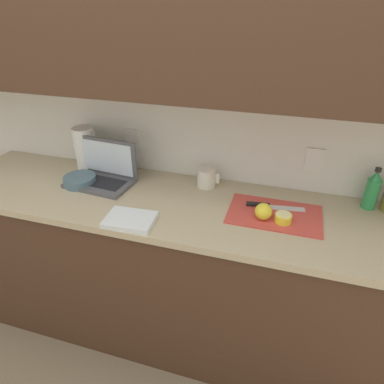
# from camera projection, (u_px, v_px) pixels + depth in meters

# --- Properties ---
(ground_plane) EXTENTS (12.00, 12.00, 0.00)m
(ground_plane) POSITION_uv_depth(u_px,v_px,m) (169.00, 327.00, 2.17)
(ground_plane) COLOR #847056
(ground_plane) RESTS_ON ground
(wall_back) EXTENTS (5.20, 0.38, 2.60)m
(wall_back) POSITION_uv_depth(u_px,v_px,m) (176.00, 62.00, 1.59)
(wall_back) COLOR white
(wall_back) RESTS_ON ground_plane
(counter_unit) EXTENTS (2.39, 0.61, 0.94)m
(counter_unit) POSITION_uv_depth(u_px,v_px,m) (163.00, 269.00, 1.94)
(counter_unit) COLOR #472D1E
(counter_unit) RESTS_ON ground_plane
(laptop) EXTENTS (0.36, 0.24, 0.23)m
(laptop) POSITION_uv_depth(u_px,v_px,m) (103.00, 173.00, 1.85)
(laptop) COLOR #515156
(laptop) RESTS_ON counter_unit
(cutting_board) EXTENTS (0.43, 0.27, 0.01)m
(cutting_board) POSITION_uv_depth(u_px,v_px,m) (274.00, 214.00, 1.59)
(cutting_board) COLOR #D1473D
(cutting_board) RESTS_ON counter_unit
(knife) EXTENTS (0.28, 0.07, 0.02)m
(knife) POSITION_uv_depth(u_px,v_px,m) (265.00, 205.00, 1.63)
(knife) COLOR silver
(knife) RESTS_ON cutting_board
(lemon_half_cut) EXTENTS (0.08, 0.08, 0.04)m
(lemon_half_cut) POSITION_uv_depth(u_px,v_px,m) (283.00, 218.00, 1.52)
(lemon_half_cut) COLOR yellow
(lemon_half_cut) RESTS_ON cutting_board
(lemon_whole_beside) EXTENTS (0.08, 0.08, 0.08)m
(lemon_whole_beside) POSITION_uv_depth(u_px,v_px,m) (263.00, 211.00, 1.53)
(lemon_whole_beside) COLOR yellow
(lemon_whole_beside) RESTS_ON cutting_board
(bottle_green_soda) EXTENTS (0.06, 0.06, 0.21)m
(bottle_green_soda) POSITION_uv_depth(u_px,v_px,m) (372.00, 190.00, 1.60)
(bottle_green_soda) COLOR #2D934C
(bottle_green_soda) RESTS_ON counter_unit
(measuring_cup) EXTENTS (0.12, 0.10, 0.10)m
(measuring_cup) POSITION_uv_depth(u_px,v_px,m) (207.00, 178.00, 1.81)
(measuring_cup) COLOR silver
(measuring_cup) RESTS_ON counter_unit
(bowl_white) EXTENTS (0.17, 0.17, 0.05)m
(bowl_white) POSITION_uv_depth(u_px,v_px,m) (80.00, 180.00, 1.84)
(bowl_white) COLOR slate
(bowl_white) RESTS_ON counter_unit
(paper_towel_roll) EXTENTS (0.12, 0.12, 0.25)m
(paper_towel_roll) POSITION_uv_depth(u_px,v_px,m) (86.00, 149.00, 1.96)
(paper_towel_roll) COLOR white
(paper_towel_roll) RESTS_ON counter_unit
(dish_towel) EXTENTS (0.23, 0.17, 0.02)m
(dish_towel) POSITION_uv_depth(u_px,v_px,m) (130.00, 220.00, 1.53)
(dish_towel) COLOR white
(dish_towel) RESTS_ON counter_unit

